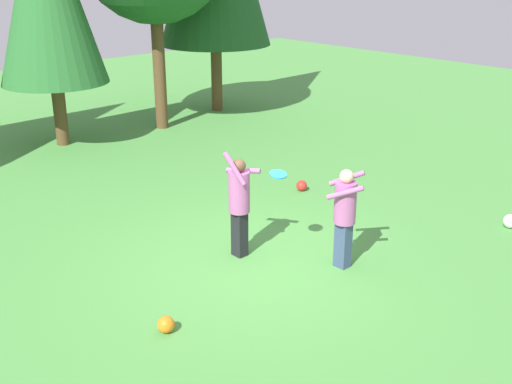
{
  "coord_description": "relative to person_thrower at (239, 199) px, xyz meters",
  "views": [
    {
      "loc": [
        -6.08,
        -6.63,
        4.64
      ],
      "look_at": [
        0.26,
        0.32,
        1.05
      ],
      "focal_mm": 44.14,
      "sensor_mm": 36.0,
      "label": 1
    }
  ],
  "objects": [
    {
      "name": "frisbee",
      "position": [
        0.31,
        -0.56,
        0.49
      ],
      "size": [
        0.33,
        0.33,
        0.08
      ],
      "color": "#2393D1"
    },
    {
      "name": "ball_orange",
      "position": [
        -2.18,
        -1.05,
        -0.87
      ],
      "size": [
        0.23,
        0.23,
        0.23
      ],
      "primitive_type": "sphere",
      "color": "orange",
      "rests_on": "ground_plane"
    },
    {
      "name": "ground_plane",
      "position": [
        0.03,
        -0.4,
        -0.98
      ],
      "size": [
        40.0,
        40.0,
        0.0
      ],
      "primitive_type": "plane",
      "color": "#4C9342"
    },
    {
      "name": "person_catcher",
      "position": [
        0.93,
        -1.39,
        -0.03
      ],
      "size": [
        0.71,
        0.73,
        1.61
      ],
      "rotation": [
        0.0,
        0.0,
        2.22
      ],
      "color": "#38476B",
      "rests_on": "ground_plane"
    },
    {
      "name": "person_thrower",
      "position": [
        0.0,
        0.0,
        0.0
      ],
      "size": [
        0.65,
        0.65,
        1.82
      ],
      "rotation": [
        0.0,
        0.0,
        -1.07
      ],
      "color": "black",
      "rests_on": "ground_plane"
    },
    {
      "name": "ball_red",
      "position": [
        2.9,
        1.38,
        -0.87
      ],
      "size": [
        0.22,
        0.22,
        0.22
      ],
      "primitive_type": "sphere",
      "color": "red",
      "rests_on": "ground_plane"
    },
    {
      "name": "ball_white",
      "position": [
        4.31,
        -2.46,
        -0.86
      ],
      "size": [
        0.25,
        0.25,
        0.25
      ],
      "primitive_type": "sphere",
      "color": "white",
      "rests_on": "ground_plane"
    }
  ]
}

